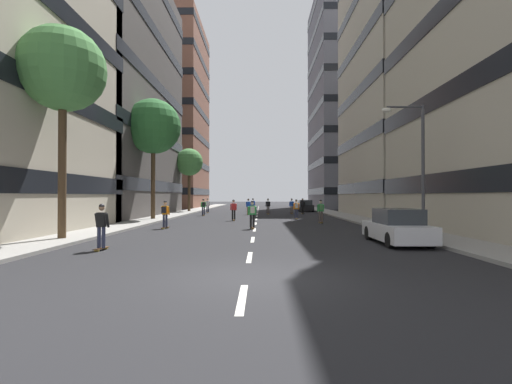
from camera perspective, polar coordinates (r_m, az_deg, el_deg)
ground_plane at (r=39.59m, az=0.17°, el=-3.60°), size 180.54×180.54×0.00m
sidewalk_left at (r=44.29m, az=-11.22°, el=-3.18°), size 2.52×82.75×0.14m
sidewalk_right at (r=44.15m, az=11.69°, el=-3.19°), size 2.52×82.75×0.14m
lane_markings at (r=40.00m, az=0.18°, el=-3.57°), size 0.16×67.20×0.01m
building_left_mid at (r=43.27m, az=-26.48°, el=13.84°), size 17.70×22.21×25.45m
building_left_far at (r=69.47m, az=-15.66°, el=11.32°), size 17.70×17.65×32.61m
building_right_mid at (r=43.35m, az=26.97°, el=15.89°), size 17.70×16.85×28.49m
building_right_far at (r=69.84m, az=16.47°, el=13.42°), size 17.70×19.01×37.74m
parked_car_near at (r=17.16m, az=21.05°, el=-5.17°), size 1.82×4.40×1.52m
parked_car_mid at (r=49.21m, az=7.65°, el=-2.19°), size 1.82×4.40×1.52m
street_tree_near at (r=32.90m, az=-15.67°, el=9.71°), size 4.65×4.65×10.18m
street_tree_mid at (r=19.96m, az=-27.81°, el=16.37°), size 3.87×3.87×9.74m
street_tree_far at (r=47.86m, az=-10.34°, el=4.53°), size 3.49×3.49×8.00m
streetlamp_right at (r=20.13m, az=23.54°, el=5.32°), size 2.13×0.30×6.50m
skater_0 at (r=28.52m, az=10.03°, el=-2.72°), size 0.53×0.90×1.78m
skater_1 at (r=32.84m, az=6.30°, el=-2.45°), size 0.54×0.91×1.78m
skater_2 at (r=40.27m, az=-1.20°, el=-2.15°), size 0.56×0.92×1.78m
skater_3 at (r=42.84m, az=7.24°, el=-2.01°), size 0.56×0.92×1.78m
skater_4 at (r=45.19m, az=-7.51°, el=-1.97°), size 0.55×0.92×1.78m
skater_5 at (r=38.79m, az=-8.17°, el=-2.16°), size 0.57×0.92×1.78m
skater_6 at (r=42.22m, az=5.56°, el=-2.07°), size 0.55×0.91×1.78m
skater_7 at (r=23.91m, az=-13.95°, el=-3.13°), size 0.56×0.92×1.78m
skater_8 at (r=15.24m, az=-22.87°, el=-4.67°), size 0.55×0.91×1.78m
skater_9 at (r=41.46m, az=1.89°, el=-2.06°), size 0.56×0.92×1.78m
skater_10 at (r=30.73m, az=-3.51°, el=-2.63°), size 0.56×0.92×1.78m
skater_11 at (r=23.06m, az=-0.58°, el=-3.24°), size 0.55×0.92×1.78m
skater_12 at (r=45.93m, az=-0.48°, el=-1.96°), size 0.56×0.92×1.78m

